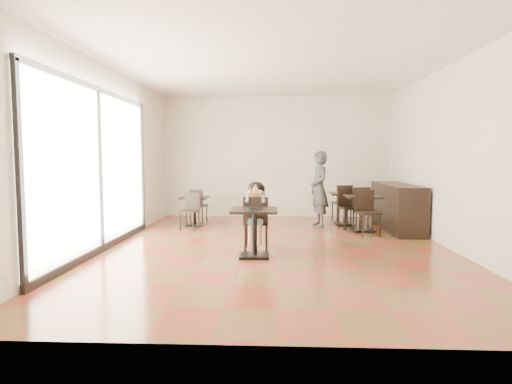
# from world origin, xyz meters

# --- Properties ---
(floor) EXTENTS (6.00, 8.00, 0.01)m
(floor) POSITION_xyz_m (0.00, 0.00, 0.00)
(floor) COLOR brown
(floor) RESTS_ON ground
(ceiling) EXTENTS (6.00, 8.00, 0.01)m
(ceiling) POSITION_xyz_m (0.00, 0.00, 3.20)
(ceiling) COLOR white
(ceiling) RESTS_ON floor
(wall_back) EXTENTS (6.00, 0.01, 3.20)m
(wall_back) POSITION_xyz_m (0.00, 4.00, 1.60)
(wall_back) COLOR silver
(wall_back) RESTS_ON floor
(wall_front) EXTENTS (6.00, 0.01, 3.20)m
(wall_front) POSITION_xyz_m (0.00, -4.00, 1.60)
(wall_front) COLOR silver
(wall_front) RESTS_ON floor
(wall_left) EXTENTS (0.01, 8.00, 3.20)m
(wall_left) POSITION_xyz_m (-3.00, 0.00, 1.60)
(wall_left) COLOR silver
(wall_left) RESTS_ON floor
(wall_right) EXTENTS (0.01, 8.00, 3.20)m
(wall_right) POSITION_xyz_m (3.00, 0.00, 1.60)
(wall_right) COLOR silver
(wall_right) RESTS_ON floor
(storefront_window) EXTENTS (0.04, 4.50, 2.60)m
(storefront_window) POSITION_xyz_m (-2.97, -0.50, 1.40)
(storefront_window) COLOR white
(storefront_window) RESTS_ON floor
(child_table) EXTENTS (0.73, 0.73, 0.77)m
(child_table) POSITION_xyz_m (-0.35, -0.77, 0.38)
(child_table) COLOR black
(child_table) RESTS_ON floor
(child_chair) EXTENTS (0.42, 0.42, 0.93)m
(child_chair) POSITION_xyz_m (-0.35, -0.22, 0.46)
(child_chair) COLOR black
(child_chair) RESTS_ON floor
(child) EXTENTS (0.42, 0.58, 1.17)m
(child) POSITION_xyz_m (-0.35, -0.22, 0.58)
(child) COLOR gray
(child) RESTS_ON child_chair
(plate) EXTENTS (0.26, 0.26, 0.02)m
(plate) POSITION_xyz_m (-0.35, -0.87, 0.78)
(plate) COLOR black
(plate) RESTS_ON child_table
(pizza_slice) EXTENTS (0.27, 0.21, 0.06)m
(pizza_slice) POSITION_xyz_m (-0.35, -0.41, 1.01)
(pizza_slice) COLOR #CFBC65
(pizza_slice) RESTS_ON child
(adult_patron) EXTENTS (0.55, 0.71, 1.73)m
(adult_patron) POSITION_xyz_m (0.97, 2.30, 0.87)
(adult_patron) COLOR #3E3E43
(adult_patron) RESTS_ON floor
(cafe_table_mid) EXTENTS (0.87, 0.87, 0.77)m
(cafe_table_mid) POSITION_xyz_m (1.85, 1.72, 0.38)
(cafe_table_mid) COLOR black
(cafe_table_mid) RESTS_ON floor
(cafe_table_left) EXTENTS (0.75, 0.75, 0.67)m
(cafe_table_left) POSITION_xyz_m (-1.91, 2.30, 0.34)
(cafe_table_left) COLOR black
(cafe_table_left) RESTS_ON floor
(cafe_table_back) EXTENTS (0.86, 0.86, 0.76)m
(cafe_table_back) POSITION_xyz_m (1.62, 2.60, 0.38)
(cafe_table_back) COLOR black
(cafe_table_back) RESTS_ON floor
(chair_mid_a) EXTENTS (0.50, 0.50, 0.92)m
(chair_mid_a) POSITION_xyz_m (1.85, 2.27, 0.46)
(chair_mid_a) COLOR black
(chair_mid_a) RESTS_ON floor
(chair_mid_b) EXTENTS (0.50, 0.50, 0.92)m
(chair_mid_b) POSITION_xyz_m (1.85, 1.17, 0.46)
(chair_mid_b) COLOR black
(chair_mid_b) RESTS_ON floor
(chair_left_a) EXTENTS (0.43, 0.43, 0.81)m
(chair_left_a) POSITION_xyz_m (-1.91, 2.85, 0.40)
(chair_left_a) COLOR black
(chair_left_a) RESTS_ON floor
(chair_left_b) EXTENTS (0.43, 0.43, 0.81)m
(chair_left_b) POSITION_xyz_m (-1.91, 1.75, 0.40)
(chair_left_b) COLOR black
(chair_left_b) RESTS_ON floor
(chair_back_a) EXTENTS (0.49, 0.49, 0.91)m
(chair_back_a) POSITION_xyz_m (1.62, 3.15, 0.45)
(chair_back_a) COLOR black
(chair_back_a) RESTS_ON floor
(chair_back_b) EXTENTS (0.49, 0.49, 0.91)m
(chair_back_b) POSITION_xyz_m (1.62, 2.05, 0.45)
(chair_back_b) COLOR black
(chair_back_b) RESTS_ON floor
(service_counter) EXTENTS (0.60, 2.40, 1.00)m
(service_counter) POSITION_xyz_m (2.65, 2.00, 0.50)
(service_counter) COLOR black
(service_counter) RESTS_ON floor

